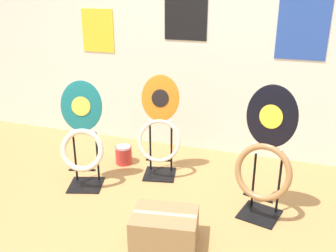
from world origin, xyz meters
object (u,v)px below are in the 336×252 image
toilet_seat_display_orange_sun (160,131)px  toilet_seat_display_teal_sax (82,141)px  paint_can (124,154)px  toilet_seat_display_jazz_black (265,159)px  storage_box (165,228)px

toilet_seat_display_orange_sun → toilet_seat_display_teal_sax: bearing=-143.7°
toilet_seat_display_teal_sax → paint_can: 0.61m
toilet_seat_display_teal_sax → toilet_seat_display_jazz_black: bearing=1.2°
toilet_seat_display_jazz_black → storage_box: (-0.58, -0.54, -0.36)m
toilet_seat_display_teal_sax → storage_box: toilet_seat_display_teal_sax is taller
storage_box → toilet_seat_display_teal_sax: bearing=150.6°
toilet_seat_display_teal_sax → storage_box: (0.90, -0.51, -0.31)m
toilet_seat_display_teal_sax → storage_box: 1.08m
paint_can → storage_box: bearing=-52.4°
paint_can → storage_box: (0.77, -1.01, 0.02)m
paint_can → storage_box: storage_box is taller
toilet_seat_display_orange_sun → paint_can: bearing=166.3°
toilet_seat_display_orange_sun → storage_box: size_ratio=1.91×
toilet_seat_display_jazz_black → toilet_seat_display_orange_sun: (-0.94, 0.37, -0.04)m
toilet_seat_display_orange_sun → paint_can: size_ratio=5.12×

